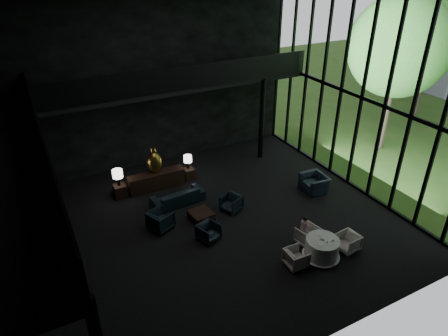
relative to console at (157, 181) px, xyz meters
name	(u,v)px	position (x,y,z in m)	size (l,w,h in m)	color
floor	(209,225)	(0.85, -3.51, -0.39)	(14.00, 12.00, 0.02)	black
ceiling	(204,0)	(0.85, -3.51, 7.61)	(14.00, 12.00, 0.02)	black
wall_back	(150,82)	(0.85, 2.49, 3.61)	(14.00, 0.04, 8.00)	black
wall_front	(326,225)	(0.85, -9.51, 3.61)	(14.00, 0.04, 8.00)	black
curtain_wall	(362,97)	(7.80, -3.51, 3.61)	(0.20, 12.00, 8.00)	black
mezzanine_left	(9,169)	(-5.15, -3.51, 3.61)	(2.00, 12.00, 0.25)	black
mezzanine_back	(179,85)	(1.85, 1.49, 3.61)	(12.00, 2.00, 0.25)	black
railing_left	(43,142)	(-4.15, -3.51, 4.21)	(0.06, 12.00, 1.00)	black
railing_back	(187,77)	(1.85, 0.49, 4.21)	(12.00, 0.06, 1.00)	black
column_nw	(41,147)	(-4.15, 2.19, 1.61)	(0.24, 0.24, 4.00)	black
column_ne	(262,120)	(5.65, 0.49, 1.61)	(0.24, 0.24, 4.00)	black
tree_near	(399,47)	(11.85, -1.51, 4.84)	(4.80, 4.80, 7.65)	#382D23
tree_far	(437,17)	(16.85, 0.49, 5.60)	(5.60, 5.60, 8.80)	#382D23
console	(157,181)	(0.00, 0.00, 0.00)	(2.45, 0.56, 0.78)	black
bronze_urn	(154,162)	(0.00, 0.09, 0.89)	(0.63, 0.63, 1.18)	brown
side_table_left	(120,191)	(-1.60, 0.09, -0.11)	(0.50, 0.50, 0.55)	black
table_lamp_left	(118,174)	(-1.60, 0.11, 0.68)	(0.43, 0.43, 0.72)	black
side_table_right	(189,173)	(1.60, 0.16, -0.14)	(0.45, 0.45, 0.50)	black
table_lamp_right	(188,159)	(1.60, 0.22, 0.56)	(0.38, 0.38, 0.63)	black
sofa	(178,194)	(0.39, -1.52, 0.06)	(2.30, 0.67, 0.90)	black
lounge_armchair_west	(161,219)	(-0.82, -2.83, 0.05)	(0.85, 0.80, 0.88)	black
lounge_armchair_east	(231,203)	(2.08, -3.00, -0.04)	(0.68, 0.64, 0.70)	black
lounge_armchair_south	(209,232)	(0.47, -4.25, -0.06)	(0.64, 0.60, 0.66)	black
window_armchair	(315,180)	(6.01, -3.33, 0.11)	(1.14, 0.74, 1.00)	black
coffee_table	(201,216)	(0.74, -3.04, -0.21)	(0.82, 0.82, 0.37)	black
dining_table	(322,250)	(3.45, -6.90, -0.06)	(1.28, 1.28, 0.75)	white
dining_chair_north	(308,235)	(3.51, -6.09, -0.03)	(0.69, 0.65, 0.71)	#BAB0A1
dining_chair_east	(348,242)	(4.53, -7.00, -0.07)	(0.62, 0.58, 0.64)	#B2A996
dining_chair_west	(296,258)	(2.45, -6.82, -0.07)	(0.61, 0.57, 0.63)	#ADA9A2
child	(305,224)	(3.48, -5.88, 0.35)	(0.27, 0.27, 0.58)	#C482A4
plate_a	(321,244)	(3.25, -7.03, 0.37)	(0.25, 0.25, 0.02)	white
plate_b	(321,234)	(3.59, -6.63, 0.37)	(0.20, 0.20, 0.01)	white
saucer	(332,240)	(3.70, -7.04, 0.37)	(0.17, 0.17, 0.01)	white
coffee_cup	(333,239)	(3.73, -7.08, 0.40)	(0.08, 0.08, 0.06)	white
cereal_bowl	(322,239)	(3.44, -6.87, 0.40)	(0.16, 0.16, 0.08)	white
cream_pot	(327,242)	(3.47, -7.07, 0.39)	(0.06, 0.06, 0.07)	#99999E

